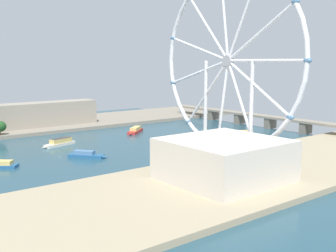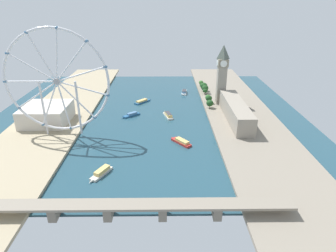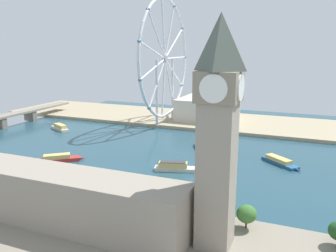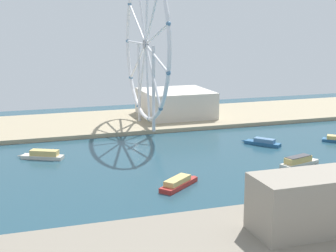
{
  "view_description": "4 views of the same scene",
  "coord_description": "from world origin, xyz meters",
  "px_view_note": "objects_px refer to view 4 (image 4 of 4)",
  "views": [
    {
      "loc": [
        276.82,
        -120.88,
        64.35
      ],
      "look_at": [
        6.24,
        93.04,
        11.46
      ],
      "focal_mm": 45.29,
      "sensor_mm": 36.0,
      "label": 1
    },
    {
      "loc": [
        -21.62,
        380.52,
        147.5
      ],
      "look_at": [
        -24.87,
        89.93,
        20.47
      ],
      "focal_mm": 31.53,
      "sensor_mm": 36.0,
      "label": 2
    },
    {
      "loc": [
        -222.49,
        -65.35,
        76.6
      ],
      "look_at": [
        23.04,
        37.12,
        16.41
      ],
      "focal_mm": 37.88,
      "sensor_mm": 36.0,
      "label": 3
    },
    {
      "loc": [
        -270.33,
        173.56,
        84.73
      ],
      "look_at": [
        5.24,
        82.19,
        21.96
      ],
      "focal_mm": 54.17,
      "sensor_mm": 36.0,
      "label": 4
    }
  ],
  "objects_px": {
    "ferris_wheel": "(146,45)",
    "tour_boat_2": "(299,161)",
    "tour_boat_4": "(179,183)",
    "tour_boat_1": "(43,155)",
    "riverside_hall": "(176,103)",
    "tour_boat_0": "(263,142)"
  },
  "relations": [
    {
      "from": "ferris_wheel",
      "to": "tour_boat_2",
      "type": "height_order",
      "value": "ferris_wheel"
    },
    {
      "from": "ferris_wheel",
      "to": "tour_boat_4",
      "type": "bearing_deg",
      "value": 171.02
    },
    {
      "from": "tour_boat_1",
      "to": "tour_boat_2",
      "type": "distance_m",
      "value": 153.38
    },
    {
      "from": "ferris_wheel",
      "to": "tour_boat_4",
      "type": "distance_m",
      "value": 148.98
    },
    {
      "from": "riverside_hall",
      "to": "tour_boat_1",
      "type": "bearing_deg",
      "value": 127.62
    },
    {
      "from": "riverside_hall",
      "to": "tour_boat_0",
      "type": "height_order",
      "value": "riverside_hall"
    },
    {
      "from": "riverside_hall",
      "to": "tour_boat_1",
      "type": "xyz_separation_m",
      "value": [
        -90.21,
        117.06,
        -11.42
      ]
    },
    {
      "from": "ferris_wheel",
      "to": "tour_boat_2",
      "type": "xyz_separation_m",
      "value": [
        -120.28,
        -57.92,
        -61.66
      ]
    },
    {
      "from": "tour_boat_1",
      "to": "tour_boat_2",
      "type": "height_order",
      "value": "tour_boat_2"
    },
    {
      "from": "tour_boat_2",
      "to": "tour_boat_4",
      "type": "distance_m",
      "value": 80.21
    },
    {
      "from": "tour_boat_0",
      "to": "tour_boat_4",
      "type": "relative_size",
      "value": 0.91
    },
    {
      "from": "tour_boat_0",
      "to": "tour_boat_2",
      "type": "xyz_separation_m",
      "value": [
        -49.61,
        3.26,
        0.58
      ]
    },
    {
      "from": "riverside_hall",
      "to": "tour_boat_2",
      "type": "distance_m",
      "value": 154.37
    },
    {
      "from": "tour_boat_1",
      "to": "tour_boat_4",
      "type": "height_order",
      "value": "tour_boat_1"
    },
    {
      "from": "riverside_hall",
      "to": "tour_boat_0",
      "type": "bearing_deg",
      "value": -165.52
    },
    {
      "from": "tour_boat_4",
      "to": "tour_boat_1",
      "type": "bearing_deg",
      "value": 89.82
    },
    {
      "from": "ferris_wheel",
      "to": "riverside_hall",
      "type": "relative_size",
      "value": 2.13
    },
    {
      "from": "ferris_wheel",
      "to": "tour_boat_1",
      "type": "xyz_separation_m",
      "value": [
        -58.29,
        82.37,
        -61.85
      ]
    },
    {
      "from": "riverside_hall",
      "to": "tour_boat_2",
      "type": "bearing_deg",
      "value": -171.32
    },
    {
      "from": "tour_boat_0",
      "to": "tour_boat_2",
      "type": "distance_m",
      "value": 49.72
    },
    {
      "from": "tour_boat_0",
      "to": "tour_boat_4",
      "type": "bearing_deg",
      "value": 88.49
    },
    {
      "from": "tour_boat_2",
      "to": "ferris_wheel",
      "type": "bearing_deg",
      "value": 99.09
    }
  ]
}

